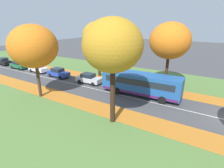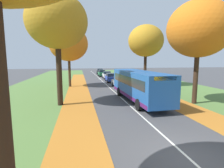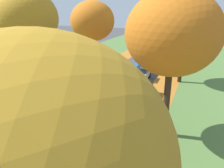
# 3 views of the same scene
# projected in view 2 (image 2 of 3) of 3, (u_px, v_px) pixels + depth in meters

# --- Properties ---
(ground_plane) EXTENTS (160.00, 160.00, 0.00)m
(ground_plane) POSITION_uv_depth(u_px,v_px,m) (189.00, 158.00, 7.33)
(ground_plane) COLOR #424244
(grass_verge_left) EXTENTS (12.00, 90.00, 0.01)m
(grass_verge_left) POSITION_uv_depth(u_px,v_px,m) (46.00, 89.00, 25.09)
(grass_verge_left) COLOR #517538
(grass_verge_left) RESTS_ON ground
(leaf_litter_left) EXTENTS (2.80, 60.00, 0.00)m
(leaf_litter_left) POSITION_uv_depth(u_px,v_px,m) (78.00, 96.00, 20.10)
(leaf_litter_left) COLOR #B26B23
(leaf_litter_left) RESTS_ON grass_verge_left
(grass_verge_right) EXTENTS (12.00, 90.00, 0.01)m
(grass_verge_right) POSITION_uv_depth(u_px,v_px,m) (164.00, 85.00, 28.49)
(grass_verge_right) COLOR #517538
(grass_verge_right) RESTS_ON ground
(leaf_litter_right) EXTENTS (2.80, 60.00, 0.00)m
(leaf_litter_right) POSITION_uv_depth(u_px,v_px,m) (153.00, 93.00, 21.80)
(leaf_litter_right) COLOR #B26B23
(leaf_litter_right) RESTS_ON grass_verge_right
(road_centre_line) EXTENTS (0.12, 80.00, 0.01)m
(road_centre_line) POSITION_uv_depth(u_px,v_px,m) (109.00, 87.00, 26.79)
(road_centre_line) COLOR silver
(road_centre_line) RESTS_ON ground
(tree_left_near) EXTENTS (5.25, 5.25, 9.75)m
(tree_left_near) POSITION_uv_depth(u_px,v_px,m) (57.00, 22.00, 14.99)
(tree_left_near) COLOR black
(tree_left_near) RESTS_ON ground
(tree_left_mid) EXTENTS (5.80, 5.80, 9.12)m
(tree_left_mid) POSITION_uv_depth(u_px,v_px,m) (69.00, 44.00, 26.20)
(tree_left_mid) COLOR #422D1E
(tree_left_mid) RESTS_ON ground
(tree_right_near) EXTENTS (5.64, 5.64, 9.38)m
(tree_right_near) POSITION_uv_depth(u_px,v_px,m) (199.00, 29.00, 15.66)
(tree_right_near) COLOR #382619
(tree_right_near) RESTS_ON ground
(tree_right_mid) EXTENTS (5.47, 5.47, 9.51)m
(tree_right_mid) POSITION_uv_depth(u_px,v_px,m) (146.00, 41.00, 27.16)
(tree_right_mid) COLOR black
(tree_right_mid) RESTS_ON ground
(bus) EXTENTS (2.91, 10.48, 2.98)m
(bus) POSITION_uv_depth(u_px,v_px,m) (138.00, 84.00, 17.37)
(bus) COLOR #1E5199
(bus) RESTS_ON ground
(car_silver_lead) EXTENTS (1.90, 4.26, 1.62)m
(car_silver_lead) POSITION_uv_depth(u_px,v_px,m) (120.00, 82.00, 26.22)
(car_silver_lead) COLOR #B7BABF
(car_silver_lead) RESTS_ON ground
(car_blue_following) EXTENTS (1.80, 4.21, 1.62)m
(car_blue_following) POSITION_uv_depth(u_px,v_px,m) (111.00, 78.00, 32.79)
(car_blue_following) COLOR #233D9E
(car_blue_following) RESTS_ON ground
(car_white_third_in_line) EXTENTS (1.90, 4.26, 1.62)m
(car_white_third_in_line) POSITION_uv_depth(u_px,v_px,m) (107.00, 75.00, 38.48)
(car_white_third_in_line) COLOR silver
(car_white_third_in_line) RESTS_ON ground
(car_green_fourth_in_line) EXTENTS (1.79, 4.20, 1.62)m
(car_green_fourth_in_line) POSITION_uv_depth(u_px,v_px,m) (102.00, 73.00, 44.06)
(car_green_fourth_in_line) COLOR #1E6038
(car_green_fourth_in_line) RESTS_ON ground
(car_black_trailing) EXTENTS (1.88, 4.25, 1.62)m
(car_black_trailing) POSITION_uv_depth(u_px,v_px,m) (100.00, 71.00, 50.34)
(car_black_trailing) COLOR black
(car_black_trailing) RESTS_ON ground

